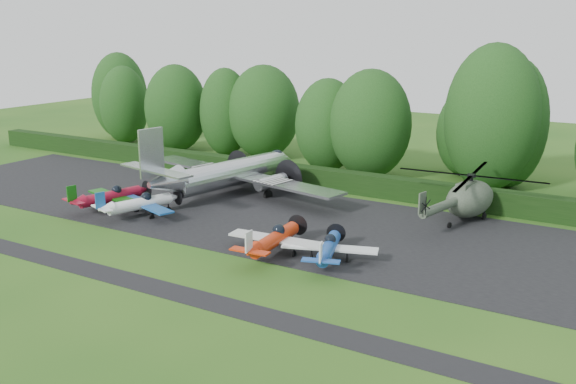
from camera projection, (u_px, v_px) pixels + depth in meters
The scene contains 20 objects.
ground at pixel (167, 247), 46.28m from camera, with size 160.00×160.00×0.00m, color #215116.
apron at pixel (246, 213), 54.60m from camera, with size 70.00×18.00×0.01m, color black.
taxiway_verge at pixel (105, 274), 41.29m from camera, with size 70.00×2.00×0.00m, color black.
hedgerow at pixel (308, 186), 63.76m from camera, with size 90.00×1.60×2.00m, color black.
transport_plane at pixel (230, 173), 59.92m from camera, with size 23.74×18.20×7.61m.
light_plane_red at pixel (111, 196), 55.55m from camera, with size 7.25×7.62×2.78m.
light_plane_white at pixel (140, 203), 53.41m from camera, with size 7.11×7.48×2.73m.
light_plane_orange at pixel (275, 239), 44.44m from camera, with size 7.32×7.69×2.81m.
light_plane_blue at pixel (329, 248), 43.06m from camera, with size 6.55×6.89×2.52m.
helicopter at pixel (470, 196), 52.27m from camera, with size 11.91×13.95×3.84m.
tree_0 at pixel (511, 124), 61.78m from camera, with size 6.99×6.99×12.69m.
tree_1 at pixel (176, 108), 80.26m from camera, with size 7.77×7.77×10.89m.
tree_4 at pixel (466, 132), 67.28m from camera, with size 6.11×6.11×9.23m.
tree_5 at pixel (120, 96), 89.20m from camera, with size 7.57×7.57×11.96m.
tree_6 at pixel (124, 105), 85.69m from camera, with size 6.36×6.36×10.37m.
tree_7 at pixel (328, 125), 69.10m from camera, with size 7.06×7.06×10.12m.
tree_8 at pixel (370, 124), 65.88m from camera, with size 8.45×8.45×11.31m.
tree_9 at pixel (264, 112), 76.03m from camera, with size 8.58×8.58×11.10m.
tree_10 at pixel (225, 112), 77.61m from camera, with size 6.25×6.25×10.64m.
tree_12 at pixel (492, 118), 60.72m from camera, with size 8.91×8.91×14.05m.
Camera 1 is at (29.84, -33.19, 15.56)m, focal length 40.00 mm.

